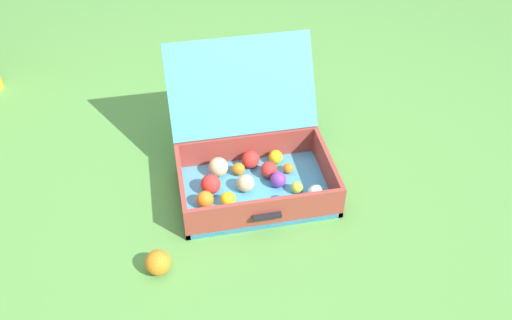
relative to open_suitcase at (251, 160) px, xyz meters
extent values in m
plane|color=#569342|center=(-0.06, -0.16, -0.11)|extent=(16.00, 16.00, 0.00)
cube|color=#4799C6|center=(0.01, -0.08, -0.10)|extent=(0.62, 0.41, 0.03)
cube|color=#9E3D33|center=(-0.29, -0.08, -0.04)|extent=(0.02, 0.41, 0.15)
cube|color=#9E3D33|center=(0.31, -0.08, -0.04)|extent=(0.02, 0.41, 0.15)
cube|color=#9E3D33|center=(0.01, -0.27, -0.04)|extent=(0.58, 0.02, 0.15)
cube|color=#9E3D33|center=(0.01, 0.12, -0.04)|extent=(0.58, 0.02, 0.15)
cube|color=#4799C6|center=(0.01, 0.23, 0.21)|extent=(0.62, 0.23, 0.36)
cube|color=black|center=(0.01, -0.29, -0.03)|extent=(0.11, 0.02, 0.02)
sphere|color=orange|center=(0.16, -0.01, -0.07)|extent=(0.04, 0.04, 0.04)
sphere|color=yellow|center=(-0.12, -0.15, -0.06)|extent=(0.06, 0.06, 0.06)
sphere|color=#D1B784|center=(-0.13, 0.04, -0.05)|extent=(0.08, 0.08, 0.08)
sphere|color=red|center=(-0.18, -0.06, -0.05)|extent=(0.08, 0.08, 0.08)
sphere|color=red|center=(0.01, 0.06, -0.05)|extent=(0.08, 0.08, 0.08)
sphere|color=#CCDB38|center=(0.16, -0.13, -0.06)|extent=(0.05, 0.05, 0.05)
sphere|color=orange|center=(-0.21, -0.14, -0.05)|extent=(0.07, 0.07, 0.07)
sphere|color=#D1B784|center=(-0.04, -0.08, -0.05)|extent=(0.07, 0.07, 0.07)
sphere|color=red|center=(0.07, -0.01, -0.05)|extent=(0.07, 0.07, 0.07)
sphere|color=blue|center=(0.06, -0.21, -0.05)|extent=(0.07, 0.07, 0.07)
sphere|color=purple|center=(0.10, -0.08, -0.05)|extent=(0.07, 0.07, 0.07)
sphere|color=white|center=(0.23, -0.19, -0.05)|extent=(0.07, 0.07, 0.07)
sphere|color=yellow|center=(0.12, 0.06, -0.06)|extent=(0.06, 0.06, 0.06)
sphere|color=orange|center=(-0.05, 0.02, -0.06)|extent=(0.05, 0.05, 0.05)
sphere|color=orange|center=(-0.41, -0.40, -0.07)|extent=(0.09, 0.09, 0.09)
camera|label=1|loc=(-0.31, -1.68, 1.48)|focal=38.69mm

